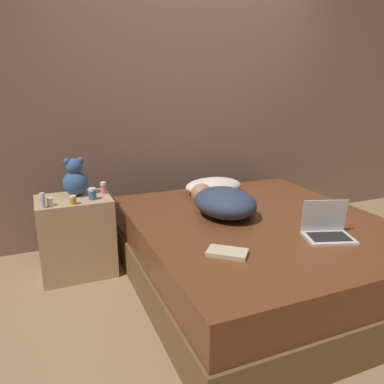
# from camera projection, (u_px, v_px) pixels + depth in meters

# --- Properties ---
(ground_plane) EXTENTS (12.00, 12.00, 0.00)m
(ground_plane) POSITION_uv_depth(u_px,v_px,m) (256.00, 284.00, 2.70)
(ground_plane) COLOR #937551
(wall_back) EXTENTS (8.00, 0.06, 2.60)m
(wall_back) POSITION_uv_depth(u_px,v_px,m) (191.00, 94.00, 3.43)
(wall_back) COLOR #846656
(wall_back) RESTS_ON ground_plane
(bed) EXTENTS (1.67, 1.90, 0.49)m
(bed) POSITION_uv_depth(u_px,v_px,m) (258.00, 253.00, 2.63)
(bed) COLOR brown
(bed) RESTS_ON ground_plane
(nightstand) EXTENTS (0.53, 0.40, 0.59)m
(nightstand) POSITION_uv_depth(u_px,v_px,m) (76.00, 236.00, 2.79)
(nightstand) COLOR tan
(nightstand) RESTS_ON ground_plane
(pillow) EXTENTS (0.49, 0.34, 0.13)m
(pillow) POSITION_uv_depth(u_px,v_px,m) (214.00, 186.00, 3.15)
(pillow) COLOR beige
(pillow) RESTS_ON bed
(person_lying) EXTENTS (0.46, 0.67, 0.20)m
(person_lying) POSITION_uv_depth(u_px,v_px,m) (223.00, 202.00, 2.63)
(person_lying) COLOR #2D3851
(person_lying) RESTS_ON bed
(laptop) EXTENTS (0.33, 0.29, 0.22)m
(laptop) POSITION_uv_depth(u_px,v_px,m) (327.00, 229.00, 2.26)
(laptop) COLOR silver
(laptop) RESTS_ON bed
(teddy_bear) EXTENTS (0.18, 0.18, 0.28)m
(teddy_bear) POSITION_uv_depth(u_px,v_px,m) (75.00, 179.00, 2.75)
(teddy_bear) COLOR #335693
(teddy_bear) RESTS_ON nightstand
(bottle_clear) EXTENTS (0.04, 0.04, 0.10)m
(bottle_clear) POSITION_uv_depth(u_px,v_px,m) (43.00, 201.00, 2.48)
(bottle_clear) COLOR silver
(bottle_clear) RESTS_ON nightstand
(bottle_amber) EXTENTS (0.05, 0.05, 0.06)m
(bottle_amber) POSITION_uv_depth(u_px,v_px,m) (73.00, 200.00, 2.56)
(bottle_amber) COLOR gold
(bottle_amber) RESTS_ON nightstand
(bottle_pink) EXTENTS (0.05, 0.05, 0.09)m
(bottle_pink) POSITION_uv_depth(u_px,v_px,m) (103.00, 188.00, 2.81)
(bottle_pink) COLOR pink
(bottle_pink) RESTS_ON nightstand
(bottle_white) EXTENTS (0.04, 0.04, 0.06)m
(bottle_white) POSITION_uv_depth(u_px,v_px,m) (50.00, 202.00, 2.53)
(bottle_white) COLOR white
(bottle_white) RESTS_ON nightstand
(bottle_blue) EXTENTS (0.06, 0.06, 0.08)m
(bottle_blue) POSITION_uv_depth(u_px,v_px,m) (92.00, 194.00, 2.67)
(bottle_blue) COLOR #3866B2
(bottle_blue) RESTS_ON nightstand
(book) EXTENTS (0.25, 0.24, 0.02)m
(book) POSITION_uv_depth(u_px,v_px,m) (227.00, 253.00, 2.04)
(book) COLOR #C6B793
(book) RESTS_ON bed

